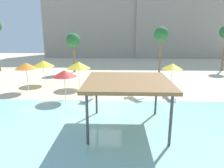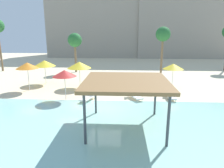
% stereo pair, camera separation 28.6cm
% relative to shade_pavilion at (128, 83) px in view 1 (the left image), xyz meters
% --- Properties ---
extents(ground_plane, '(80.00, 80.00, 0.00)m').
position_rel_shade_pavilion_xyz_m(ground_plane, '(-1.50, 3.13, -2.66)').
color(ground_plane, beige).
extents(lagoon_water, '(44.00, 13.50, 0.04)m').
position_rel_shade_pavilion_xyz_m(lagoon_water, '(-1.50, -2.12, -2.64)').
color(lagoon_water, '#99D1C6').
rests_on(lagoon_water, ground).
extents(shade_pavilion, '(4.65, 4.65, 2.83)m').
position_rel_shade_pavilion_xyz_m(shade_pavilion, '(0.00, 0.00, 0.00)').
color(shade_pavilion, '#42474C').
rests_on(shade_pavilion, ground).
extents(beach_umbrella_yellow_0, '(2.28, 2.28, 2.53)m').
position_rel_shade_pavilion_xyz_m(beach_umbrella_yellow_0, '(-8.48, 10.07, -0.45)').
color(beach_umbrella_yellow_0, silver).
rests_on(beach_umbrella_yellow_0, ground).
extents(beach_umbrella_yellow_1, '(2.35, 2.35, 2.59)m').
position_rel_shade_pavilion_xyz_m(beach_umbrella_yellow_1, '(-4.48, 8.79, -0.40)').
color(beach_umbrella_yellow_1, silver).
rests_on(beach_umbrella_yellow_1, ground).
extents(beach_umbrella_yellow_2, '(1.97, 1.97, 2.48)m').
position_rel_shade_pavilion_xyz_m(beach_umbrella_yellow_2, '(4.69, 8.78, -0.46)').
color(beach_umbrella_yellow_2, silver).
rests_on(beach_umbrella_yellow_2, ground).
extents(beach_umbrella_orange_3, '(2.05, 2.05, 2.68)m').
position_rel_shade_pavilion_xyz_m(beach_umbrella_orange_3, '(-9.11, 7.43, -0.28)').
color(beach_umbrella_orange_3, silver).
rests_on(beach_umbrella_orange_3, ground).
extents(beach_umbrella_red_4, '(1.91, 1.91, 2.48)m').
position_rel_shade_pavilion_xyz_m(beach_umbrella_red_4, '(-4.84, 4.81, -0.45)').
color(beach_umbrella_red_4, silver).
rests_on(beach_umbrella_red_4, ground).
extents(lounge_chair_0, '(1.19, 1.99, 0.74)m').
position_rel_shade_pavilion_xyz_m(lounge_chair_0, '(-2.92, 4.76, -2.33)').
color(lounge_chair_0, white).
rests_on(lounge_chair_0, ground).
extents(lounge_chair_1, '(0.83, 1.96, 0.74)m').
position_rel_shade_pavilion_xyz_m(lounge_chair_1, '(-2.80, 10.33, -2.33)').
color(lounge_chair_1, white).
rests_on(lounge_chair_1, ground).
extents(lounge_chair_2, '(0.62, 1.90, 0.74)m').
position_rel_shade_pavilion_xyz_m(lounge_chair_2, '(3.81, 5.55, -2.33)').
color(lounge_chair_2, white).
rests_on(lounge_chair_2, ground).
extents(lounge_chair_4, '(1.12, 1.99, 0.74)m').
position_rel_shade_pavilion_xyz_m(lounge_chair_4, '(0.94, 7.84, -2.33)').
color(lounge_chair_4, white).
rests_on(lounge_chair_4, ground).
extents(lounge_chair_5, '(1.39, 1.96, 0.74)m').
position_rel_shade_pavilion_xyz_m(lounge_chair_5, '(0.78, 5.38, -2.33)').
color(lounge_chair_5, white).
rests_on(lounge_chair_5, ground).
extents(palm_tree_0, '(1.90, 1.90, 5.34)m').
position_rel_shade_pavilion_xyz_m(palm_tree_0, '(-6.74, 16.93, 1.62)').
color(palm_tree_0, brown).
rests_on(palm_tree_0, ground).
extents(palm_tree_2, '(1.90, 1.90, 6.14)m').
position_rel_shade_pavilion_xyz_m(palm_tree_2, '(4.97, 16.46, 2.38)').
color(palm_tree_2, brown).
rests_on(palm_tree_2, ground).
extents(hotel_block_0, '(22.84, 11.58, 16.15)m').
position_rel_shade_pavilion_xyz_m(hotel_block_0, '(-5.37, 38.85, 5.41)').
color(hotel_block_0, '#9E9384').
rests_on(hotel_block_0, ground).
extents(hotel_block_1, '(21.81, 11.80, 18.08)m').
position_rel_shade_pavilion_xyz_m(hotel_block_1, '(13.85, 38.50, 6.37)').
color(hotel_block_1, '#9E9384').
rests_on(hotel_block_1, ground).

